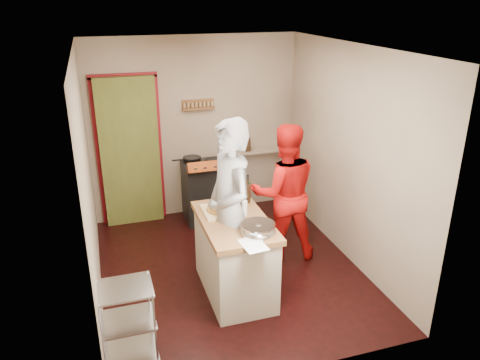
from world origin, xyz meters
name	(u,v)px	position (x,y,z in m)	size (l,w,h in m)	color
floor	(230,269)	(0.00, 0.00, 0.00)	(3.50, 3.50, 0.00)	black
back_wall	(151,143)	(-0.64, 1.78, 1.13)	(3.00, 0.44, 2.60)	gray
left_wall	(88,184)	(-1.50, 0.00, 1.30)	(0.04, 3.50, 2.60)	gray
right_wall	(349,155)	(1.50, 0.00, 1.30)	(0.04, 3.50, 2.60)	gray
ceiling	(228,46)	(0.00, 0.00, 2.61)	(3.00, 3.50, 0.02)	white
stove	(205,191)	(0.05, 1.42, 0.45)	(0.60, 0.63, 1.00)	black
wire_shelving	(127,321)	(-1.28, -1.20, 0.44)	(0.48, 0.40, 0.80)	silver
island	(235,254)	(-0.06, -0.44, 0.47)	(0.70, 1.32, 1.20)	beige
person_stripe	(229,211)	(-0.12, -0.42, 0.99)	(0.72, 0.47, 1.98)	silver
person_red	(284,193)	(0.73, 0.13, 0.86)	(0.84, 0.65, 1.72)	#BA0E0C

